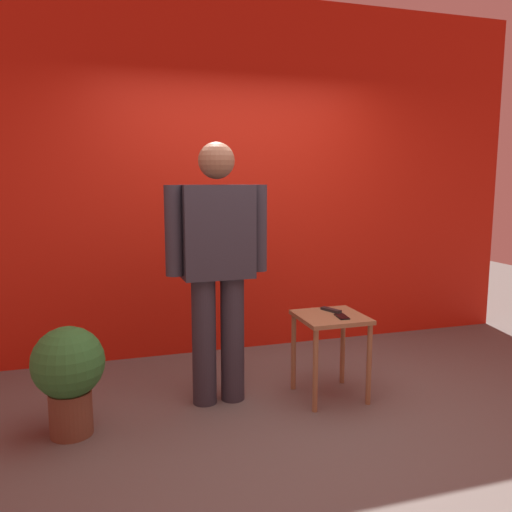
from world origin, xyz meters
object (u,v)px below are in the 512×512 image
Objects in this scene: standing_person at (217,260)px; cell_phone at (342,317)px; tv_remote at (331,310)px; potted_plant at (69,372)px; side_table at (331,330)px.

cell_phone is at bearing -16.06° from standing_person.
tv_remote reaches higher than cell_phone.
tv_remote is at bearing 4.58° from potted_plant.
side_table is at bearing -11.74° from standing_person.
cell_phone is 1.84m from potted_plant.
tv_remote is (0.05, 0.10, 0.12)m from side_table.
cell_phone is (0.05, -0.08, 0.12)m from side_table.
standing_person is 1.18m from potted_plant.
cell_phone is at bearing -0.87° from potted_plant.
standing_person is 12.63× the size of cell_phone.
standing_person is 2.65× the size of potted_plant.
side_table is 1.78m from potted_plant.
tv_remote is 0.25× the size of potted_plant.
standing_person is at bearing 152.31° from tv_remote.
potted_plant is (-1.82, -0.15, -0.21)m from tv_remote.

